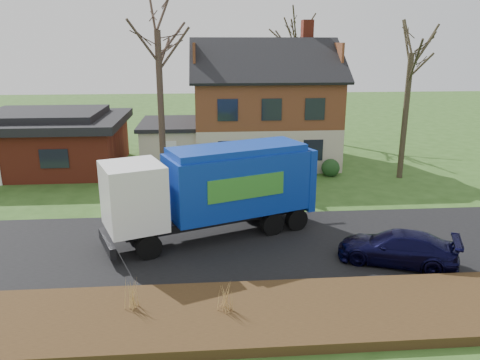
{
  "coord_description": "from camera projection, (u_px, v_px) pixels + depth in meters",
  "views": [
    {
      "loc": [
        -2.08,
        -17.19,
        7.73
      ],
      "look_at": [
        -0.5,
        2.5,
        1.97
      ],
      "focal_mm": 35.0,
      "sensor_mm": 36.0,
      "label": 1
    }
  ],
  "objects": [
    {
      "name": "tree_front_east",
      "position": [
        414.0,
        31.0,
        25.79
      ],
      "size": [
        3.73,
        3.73,
        10.36
      ],
      "color": "#3B3323",
      "rests_on": "ground"
    },
    {
      "name": "grass_clump_west",
      "position": [
        134.0,
        293.0,
        13.62
      ],
      "size": [
        0.34,
        0.28,
        0.89
      ],
      "color": "tan",
      "rests_on": "mulch_verge"
    },
    {
      "name": "ranch_house",
      "position": [
        47.0,
        140.0,
        29.78
      ],
      "size": [
        9.8,
        8.2,
        3.7
      ],
      "color": "maroon",
      "rests_on": "ground"
    },
    {
      "name": "tree_back",
      "position": [
        296.0,
        23.0,
        38.14
      ],
      "size": [
        3.55,
        3.55,
        11.25
      ],
      "color": "#3A2F23",
      "rests_on": "ground"
    },
    {
      "name": "ground",
      "position": [
        257.0,
        244.0,
        18.77
      ],
      "size": [
        120.0,
        120.0,
        0.0
      ],
      "primitive_type": "plane",
      "color": "#2C4D19",
      "rests_on": "ground"
    },
    {
      "name": "road",
      "position": [
        257.0,
        244.0,
        18.77
      ],
      "size": [
        80.0,
        7.0,
        0.02
      ],
      "primitive_type": "cube",
      "color": "black",
      "rests_on": "ground"
    },
    {
      "name": "silver_sedan",
      "position": [
        162.0,
        196.0,
        22.43
      ],
      "size": [
        4.34,
        1.71,
        1.41
      ],
      "primitive_type": "imported",
      "rotation": [
        0.0,
        0.0,
        1.52
      ],
      "color": "#B1B2B9",
      "rests_on": "ground"
    },
    {
      "name": "mulch_verge",
      "position": [
        278.0,
        314.0,
        13.66
      ],
      "size": [
        80.0,
        3.5,
        0.3
      ],
      "primitive_type": "cube",
      "color": "#301F10",
      "rests_on": "ground"
    },
    {
      "name": "main_house",
      "position": [
        256.0,
        102.0,
        31.07
      ],
      "size": [
        12.95,
        8.95,
        9.26
      ],
      "color": "#BDAF98",
      "rests_on": "ground"
    },
    {
      "name": "grass_clump_mid",
      "position": [
        225.0,
        297.0,
        13.44
      ],
      "size": [
        0.31,
        0.25,
        0.86
      ],
      "color": "tan",
      "rests_on": "mulch_verge"
    },
    {
      "name": "tree_front_west",
      "position": [
        156.0,
        5.0,
        24.06
      ],
      "size": [
        3.94,
        3.94,
        11.72
      ],
      "color": "#3E2E25",
      "rests_on": "ground"
    },
    {
      "name": "garbage_truck",
      "position": [
        217.0,
        186.0,
        19.07
      ],
      "size": [
        8.98,
        5.35,
        3.74
      ],
      "rotation": [
        0.0,
        0.0,
        0.37
      ],
      "color": "black",
      "rests_on": "ground"
    },
    {
      "name": "navy_wagon",
      "position": [
        397.0,
        248.0,
        17.0
      ],
      "size": [
        4.53,
        3.2,
        1.22
      ],
      "primitive_type": "imported",
      "rotation": [
        0.0,
        0.0,
        -1.97
      ],
      "color": "black",
      "rests_on": "ground"
    }
  ]
}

